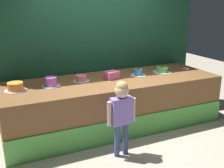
# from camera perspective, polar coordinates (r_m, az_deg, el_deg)

# --- Properties ---
(ground_plane) EXTENTS (12.00, 12.00, 0.00)m
(ground_plane) POSITION_cam_1_polar(r_m,az_deg,el_deg) (4.52, 3.58, -11.36)
(ground_plane) COLOR #ADA38E
(stage_platform) EXTENTS (3.73, 1.28, 0.84)m
(stage_platform) POSITION_cam_1_polar(r_m,az_deg,el_deg) (4.86, 0.18, -3.85)
(stage_platform) COLOR brown
(stage_platform) RESTS_ON ground_plane
(curtain_backdrop) EXTENTS (4.25, 0.08, 3.11)m
(curtain_backdrop) POSITION_cam_1_polar(r_m,az_deg,el_deg) (5.26, -3.24, 10.43)
(curtain_backdrop) COLOR #19472D
(curtain_backdrop) RESTS_ON ground_plane
(child_figure) EXTENTS (0.43, 0.20, 1.11)m
(child_figure) POSITION_cam_1_polar(r_m,az_deg,el_deg) (3.80, 1.99, -5.09)
(child_figure) COLOR #3F4C8C
(child_figure) RESTS_ON ground_plane
(pink_box) EXTENTS (0.27, 0.23, 0.13)m
(pink_box) POSITION_cam_1_polar(r_m,az_deg,el_deg) (4.76, -0.11, 1.89)
(pink_box) COLOR pink
(pink_box) RESTS_ON stage_platform
(donut) EXTENTS (0.14, 0.14, 0.04)m
(donut) POSITION_cam_1_polar(r_m,az_deg,el_deg) (5.58, 15.02, 3.04)
(donut) COLOR pink
(donut) RESTS_ON stage_platform
(cake_far_left) EXTENTS (0.33, 0.33, 0.13)m
(cake_far_left) POSITION_cam_1_polar(r_m,az_deg,el_deg) (4.35, -19.33, -0.58)
(cake_far_left) COLOR silver
(cake_far_left) RESTS_ON stage_platform
(cake_left) EXTENTS (0.30, 0.30, 0.15)m
(cake_left) POSITION_cam_1_polar(r_m,az_deg,el_deg) (4.43, -12.56, 0.38)
(cake_left) COLOR white
(cake_left) RESTS_ON stage_platform
(cake_center) EXTENTS (0.28, 0.28, 0.14)m
(cake_center) POSITION_cam_1_polar(r_m,az_deg,el_deg) (4.64, -6.40, 1.14)
(cake_center) COLOR silver
(cake_center) RESTS_ON stage_platform
(cake_right) EXTENTS (0.28, 0.28, 0.16)m
(cake_right) POSITION_cam_1_polar(r_m,az_deg,el_deg) (5.00, 5.45, 2.33)
(cake_right) COLOR white
(cake_right) RESTS_ON stage_platform
(cake_far_right) EXTENTS (0.35, 0.35, 0.14)m
(cake_far_right) POSITION_cam_1_polar(r_m,az_deg,el_deg) (5.29, 10.30, 2.88)
(cake_far_right) COLOR white
(cake_far_right) RESTS_ON stage_platform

